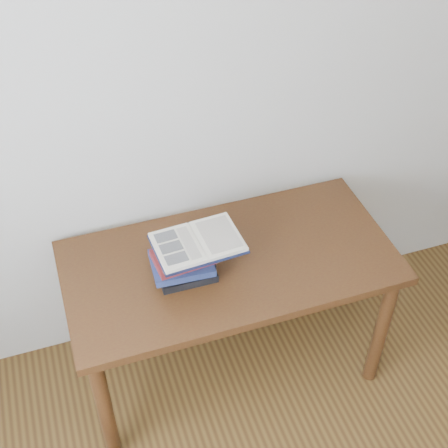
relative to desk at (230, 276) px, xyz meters
name	(u,v)px	position (x,y,z in m)	size (l,w,h in m)	color
desk	(230,276)	(0.00, 0.00, 0.00)	(1.31, 0.65, 0.70)	#3F270F
book_stack	(184,261)	(-0.19, -0.02, 0.17)	(0.24, 0.20, 0.14)	black
open_book	(198,243)	(-0.13, -0.02, 0.25)	(0.34, 0.24, 0.03)	black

